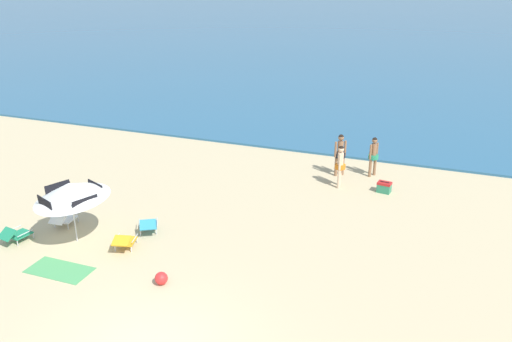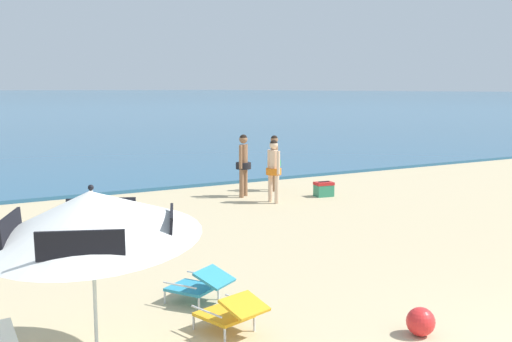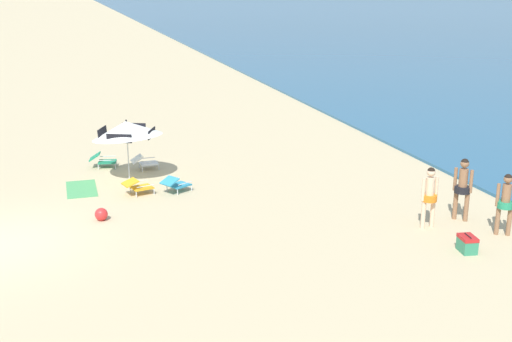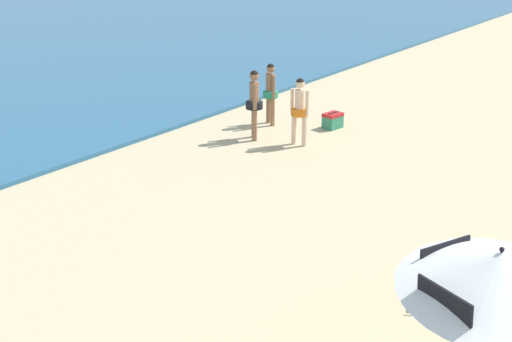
{
  "view_description": "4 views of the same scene",
  "coord_description": "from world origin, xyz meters",
  "px_view_note": "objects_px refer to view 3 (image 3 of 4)",
  "views": [
    {
      "loc": [
        5.5,
        -7.6,
        7.86
      ],
      "look_at": [
        -0.65,
        8.64,
        1.03
      ],
      "focal_mm": 36.68,
      "sensor_mm": 36.0,
      "label": 1
    },
    {
      "loc": [
        -6.23,
        -2.45,
        2.97
      ],
      "look_at": [
        -0.33,
        7.64,
        1.35
      ],
      "focal_mm": 42.32,
      "sensor_mm": 36.0,
      "label": 2
    },
    {
      "loc": [
        15.92,
        1.83,
        6.21
      ],
      "look_at": [
        -1.58,
        7.06,
        0.85
      ],
      "focal_mm": 45.55,
      "sensor_mm": 36.0,
      "label": 3
    },
    {
      "loc": [
        -11.94,
        1.54,
        5.53
      ],
      "look_at": [
        -2.15,
        8.88,
        0.96
      ],
      "focal_mm": 50.95,
      "sensor_mm": 36.0,
      "label": 4
    }
  ],
  "objects_px": {
    "beach_umbrella_striped_main": "(127,129)",
    "beach_ball": "(101,214)",
    "lounge_chair_spare_folded": "(103,160)",
    "cooler_box": "(467,244)",
    "person_wading_in": "(506,200)",
    "lounge_chair_beside_umbrella": "(138,186)",
    "lounge_chair_facing_sea": "(176,184)",
    "person_standing_near_shore": "(463,185)",
    "lounge_chair_under_umbrella": "(145,162)",
    "person_standing_beside": "(430,193)",
    "beach_towel": "(82,189)"
  },
  "relations": [
    {
      "from": "beach_umbrella_striped_main",
      "to": "beach_ball",
      "type": "bearing_deg",
      "value": -17.28
    },
    {
      "from": "beach_umbrella_striped_main",
      "to": "lounge_chair_beside_umbrella",
      "type": "height_order",
      "value": "beach_umbrella_striped_main"
    },
    {
      "from": "lounge_chair_under_umbrella",
      "to": "person_standing_beside",
      "type": "height_order",
      "value": "person_standing_beside"
    },
    {
      "from": "lounge_chair_beside_umbrella",
      "to": "cooler_box",
      "type": "distance_m",
      "value": 9.62
    },
    {
      "from": "beach_umbrella_striped_main",
      "to": "lounge_chair_spare_folded",
      "type": "height_order",
      "value": "beach_umbrella_striped_main"
    },
    {
      "from": "beach_umbrella_striped_main",
      "to": "cooler_box",
      "type": "distance_m",
      "value": 10.99
    },
    {
      "from": "person_standing_beside",
      "to": "beach_ball",
      "type": "distance_m",
      "value": 8.7
    },
    {
      "from": "person_standing_near_shore",
      "to": "person_wading_in",
      "type": "distance_m",
      "value": 1.32
    },
    {
      "from": "lounge_chair_beside_umbrella",
      "to": "lounge_chair_facing_sea",
      "type": "height_order",
      "value": "lounge_chair_facing_sea"
    },
    {
      "from": "beach_towel",
      "to": "cooler_box",
      "type": "bearing_deg",
      "value": 48.42
    },
    {
      "from": "lounge_chair_facing_sea",
      "to": "lounge_chair_spare_folded",
      "type": "distance_m",
      "value": 3.96
    },
    {
      "from": "lounge_chair_spare_folded",
      "to": "person_standing_beside",
      "type": "relative_size",
      "value": 0.59
    },
    {
      "from": "beach_umbrella_striped_main",
      "to": "person_standing_near_shore",
      "type": "relative_size",
      "value": 1.86
    },
    {
      "from": "beach_umbrella_striped_main",
      "to": "lounge_chair_beside_umbrella",
      "type": "xyz_separation_m",
      "value": [
        1.66,
        0.09,
        -1.39
      ]
    },
    {
      "from": "person_standing_beside",
      "to": "lounge_chair_under_umbrella",
      "type": "bearing_deg",
      "value": -140.03
    },
    {
      "from": "lounge_chair_spare_folded",
      "to": "cooler_box",
      "type": "bearing_deg",
      "value": 38.1
    },
    {
      "from": "lounge_chair_spare_folded",
      "to": "lounge_chair_beside_umbrella",
      "type": "bearing_deg",
      "value": 13.54
    },
    {
      "from": "lounge_chair_spare_folded",
      "to": "beach_ball",
      "type": "xyz_separation_m",
      "value": [
        5.29,
        -0.41,
        -0.1
      ]
    },
    {
      "from": "person_standing_beside",
      "to": "beach_ball",
      "type": "bearing_deg",
      "value": -110.14
    },
    {
      "from": "beach_umbrella_striped_main",
      "to": "beach_ball",
      "type": "distance_m",
      "value": 4.06
    },
    {
      "from": "lounge_chair_under_umbrella",
      "to": "lounge_chair_spare_folded",
      "type": "bearing_deg",
      "value": -116.14
    },
    {
      "from": "lounge_chair_facing_sea",
      "to": "person_standing_near_shore",
      "type": "xyz_separation_m",
      "value": [
        4.56,
        6.94,
        0.72
      ]
    },
    {
      "from": "beach_umbrella_striped_main",
      "to": "person_wading_in",
      "type": "height_order",
      "value": "beach_umbrella_striped_main"
    },
    {
      "from": "beach_umbrella_striped_main",
      "to": "beach_ball",
      "type": "height_order",
      "value": "beach_umbrella_striped_main"
    },
    {
      "from": "person_wading_in",
      "to": "beach_ball",
      "type": "distance_m",
      "value": 10.51
    },
    {
      "from": "person_standing_near_shore",
      "to": "cooler_box",
      "type": "height_order",
      "value": "person_standing_near_shore"
    },
    {
      "from": "lounge_chair_under_umbrella",
      "to": "lounge_chair_beside_umbrella",
      "type": "distance_m",
      "value": 2.73
    },
    {
      "from": "lounge_chair_spare_folded",
      "to": "beach_ball",
      "type": "relative_size",
      "value": 2.78
    },
    {
      "from": "cooler_box",
      "to": "person_wading_in",
      "type": "bearing_deg",
      "value": 114.52
    },
    {
      "from": "lounge_chair_beside_umbrella",
      "to": "beach_towel",
      "type": "xyz_separation_m",
      "value": [
        -1.05,
        -1.63,
        -0.27
      ]
    },
    {
      "from": "lounge_chair_under_umbrella",
      "to": "person_wading_in",
      "type": "xyz_separation_m",
      "value": [
        8.6,
        7.94,
        0.66
      ]
    },
    {
      "from": "person_wading_in",
      "to": "beach_ball",
      "type": "relative_size",
      "value": 4.63
    },
    {
      "from": "lounge_chair_facing_sea",
      "to": "cooler_box",
      "type": "relative_size",
      "value": 1.88
    },
    {
      "from": "lounge_chair_beside_umbrella",
      "to": "cooler_box",
      "type": "relative_size",
      "value": 1.8
    },
    {
      "from": "lounge_chair_facing_sea",
      "to": "person_standing_beside",
      "type": "distance_m",
      "value": 7.56
    },
    {
      "from": "beach_umbrella_striped_main",
      "to": "lounge_chair_beside_umbrella",
      "type": "bearing_deg",
      "value": 3.05
    },
    {
      "from": "person_standing_near_shore",
      "to": "person_standing_beside",
      "type": "distance_m",
      "value": 1.18
    },
    {
      "from": "lounge_chair_beside_umbrella",
      "to": "beach_towel",
      "type": "height_order",
      "value": "lounge_chair_beside_umbrella"
    },
    {
      "from": "lounge_chair_under_umbrella",
      "to": "person_wading_in",
      "type": "distance_m",
      "value": 11.73
    },
    {
      "from": "lounge_chair_spare_folded",
      "to": "person_wading_in",
      "type": "relative_size",
      "value": 0.6
    },
    {
      "from": "person_standing_beside",
      "to": "beach_towel",
      "type": "height_order",
      "value": "person_standing_beside"
    },
    {
      "from": "lounge_chair_under_umbrella",
      "to": "person_wading_in",
      "type": "relative_size",
      "value": 0.58
    },
    {
      "from": "person_standing_near_shore",
      "to": "cooler_box",
      "type": "relative_size",
      "value": 3.17
    },
    {
      "from": "person_standing_near_shore",
      "to": "person_wading_in",
      "type": "relative_size",
      "value": 1.06
    },
    {
      "from": "lounge_chair_under_umbrella",
      "to": "beach_towel",
      "type": "bearing_deg",
      "value": -53.07
    },
    {
      "from": "lounge_chair_facing_sea",
      "to": "person_wading_in",
      "type": "relative_size",
      "value": 0.63
    },
    {
      "from": "lounge_chair_beside_umbrella",
      "to": "cooler_box",
      "type": "bearing_deg",
      "value": 46.65
    },
    {
      "from": "lounge_chair_spare_folded",
      "to": "beach_towel",
      "type": "height_order",
      "value": "lounge_chair_spare_folded"
    },
    {
      "from": "lounge_chair_facing_sea",
      "to": "cooler_box",
      "type": "distance_m",
      "value": 8.74
    },
    {
      "from": "lounge_chair_facing_sea",
      "to": "cooler_box",
      "type": "bearing_deg",
      "value": 42.06
    }
  ]
}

